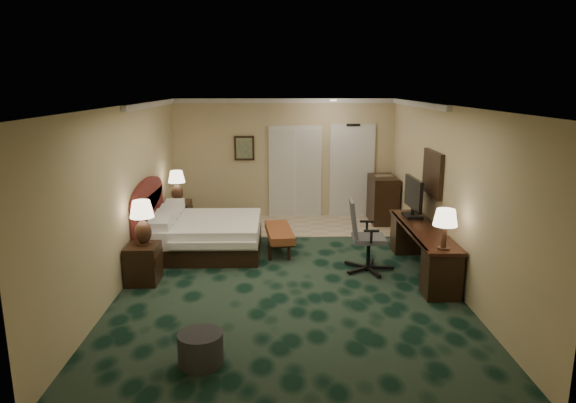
{
  "coord_description": "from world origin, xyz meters",
  "views": [
    {
      "loc": [
        -0.15,
        -7.85,
        3.02
      ],
      "look_at": [
        0.02,
        0.6,
        1.07
      ],
      "focal_mm": 32.0,
      "sensor_mm": 36.0,
      "label": 1
    }
  ],
  "objects_px": {
    "bed": "(207,236)",
    "desk_chair": "(369,236)",
    "minibar": "(383,199)",
    "nightstand_near": "(143,264)",
    "desk": "(422,250)",
    "tv": "(413,198)",
    "ottoman": "(201,348)",
    "nightstand_far": "(178,217)",
    "bed_bench": "(279,240)",
    "lamp_far": "(177,186)",
    "lamp_near": "(143,223)"
  },
  "relations": [
    {
      "from": "tv",
      "to": "desk_chair",
      "type": "xyz_separation_m",
      "value": [
        -0.87,
        -0.64,
        -0.49
      ]
    },
    {
      "from": "lamp_far",
      "to": "tv",
      "type": "height_order",
      "value": "tv"
    },
    {
      "from": "nightstand_near",
      "to": "tv",
      "type": "distance_m",
      "value": 4.65
    },
    {
      "from": "bed_bench",
      "to": "desk_chair",
      "type": "relative_size",
      "value": 1.05
    },
    {
      "from": "nightstand_far",
      "to": "desk",
      "type": "relative_size",
      "value": 0.26
    },
    {
      "from": "nightstand_near",
      "to": "desk",
      "type": "height_order",
      "value": "desk"
    },
    {
      "from": "lamp_far",
      "to": "desk",
      "type": "distance_m",
      "value": 5.04
    },
    {
      "from": "desk",
      "to": "tv",
      "type": "xyz_separation_m",
      "value": [
        0.0,
        0.71,
        0.72
      ]
    },
    {
      "from": "lamp_far",
      "to": "bed_bench",
      "type": "relative_size",
      "value": 0.51
    },
    {
      "from": "bed",
      "to": "ottoman",
      "type": "bearing_deg",
      "value": -83.6
    },
    {
      "from": "desk",
      "to": "tv",
      "type": "bearing_deg",
      "value": 89.77
    },
    {
      "from": "bed_bench",
      "to": "lamp_far",
      "type": "bearing_deg",
      "value": 142.5
    },
    {
      "from": "desk_chair",
      "to": "minibar",
      "type": "relative_size",
      "value": 1.16
    },
    {
      "from": "desk",
      "to": "desk_chair",
      "type": "xyz_separation_m",
      "value": [
        -0.86,
        0.07,
        0.23
      ]
    },
    {
      "from": "tv",
      "to": "desk",
      "type": "bearing_deg",
      "value": -91.91
    },
    {
      "from": "nightstand_near",
      "to": "bed_bench",
      "type": "bearing_deg",
      "value": 35.19
    },
    {
      "from": "nightstand_far",
      "to": "bed",
      "type": "bearing_deg",
      "value": -57.86
    },
    {
      "from": "minibar",
      "to": "lamp_far",
      "type": "bearing_deg",
      "value": -170.42
    },
    {
      "from": "bed",
      "to": "tv",
      "type": "xyz_separation_m",
      "value": [
        3.65,
        -0.38,
        0.78
      ]
    },
    {
      "from": "bed",
      "to": "desk_chair",
      "type": "bearing_deg",
      "value": -20.08
    },
    {
      "from": "bed",
      "to": "desk_chair",
      "type": "distance_m",
      "value": 2.98
    },
    {
      "from": "lamp_near",
      "to": "lamp_far",
      "type": "relative_size",
      "value": 1.08
    },
    {
      "from": "lamp_near",
      "to": "tv",
      "type": "relative_size",
      "value": 0.77
    },
    {
      "from": "nightstand_far",
      "to": "lamp_near",
      "type": "bearing_deg",
      "value": -90.07
    },
    {
      "from": "ottoman",
      "to": "tv",
      "type": "xyz_separation_m",
      "value": [
        3.21,
        3.5,
        0.91
      ]
    },
    {
      "from": "nightstand_near",
      "to": "ottoman",
      "type": "xyz_separation_m",
      "value": [
        1.23,
        -2.41,
        -0.12
      ]
    },
    {
      "from": "desk",
      "to": "nightstand_far",
      "type": "bearing_deg",
      "value": 152.27
    },
    {
      "from": "bed_bench",
      "to": "tv",
      "type": "relative_size",
      "value": 1.39
    },
    {
      "from": "nightstand_near",
      "to": "lamp_near",
      "type": "bearing_deg",
      "value": 66.66
    },
    {
      "from": "ottoman",
      "to": "desk_chair",
      "type": "xyz_separation_m",
      "value": [
        2.35,
        2.87,
        0.42
      ]
    },
    {
      "from": "desk_chair",
      "to": "minibar",
      "type": "height_order",
      "value": "desk_chair"
    },
    {
      "from": "ottoman",
      "to": "bed_bench",
      "type": "bearing_deg",
      "value": 77.28
    },
    {
      "from": "minibar",
      "to": "bed",
      "type": "bearing_deg",
      "value": -150.92
    },
    {
      "from": "nightstand_near",
      "to": "lamp_near",
      "type": "relative_size",
      "value": 0.87
    },
    {
      "from": "lamp_near",
      "to": "tv",
      "type": "bearing_deg",
      "value": 13.28
    },
    {
      "from": "lamp_far",
      "to": "tv",
      "type": "distance_m",
      "value": 4.72
    },
    {
      "from": "lamp_near",
      "to": "minibar",
      "type": "bearing_deg",
      "value": 38.03
    },
    {
      "from": "nightstand_near",
      "to": "bed_bench",
      "type": "height_order",
      "value": "nightstand_near"
    },
    {
      "from": "lamp_near",
      "to": "desk_chair",
      "type": "height_order",
      "value": "lamp_near"
    },
    {
      "from": "bed",
      "to": "desk",
      "type": "height_order",
      "value": "desk"
    },
    {
      "from": "lamp_near",
      "to": "nightstand_far",
      "type": "bearing_deg",
      "value": 89.93
    },
    {
      "from": "desk",
      "to": "desk_chair",
      "type": "bearing_deg",
      "value": 175.18
    },
    {
      "from": "bed",
      "to": "nightstand_far",
      "type": "relative_size",
      "value": 2.91
    },
    {
      "from": "nightstand_near",
      "to": "bed_bench",
      "type": "xyz_separation_m",
      "value": [
        2.12,
        1.49,
        -0.09
      ]
    },
    {
      "from": "lamp_near",
      "to": "bed_bench",
      "type": "xyz_separation_m",
      "value": [
        2.1,
        1.45,
        -0.74
      ]
    },
    {
      "from": "nightstand_near",
      "to": "desk",
      "type": "distance_m",
      "value": 4.46
    },
    {
      "from": "bed",
      "to": "desk_chair",
      "type": "height_order",
      "value": "desk_chair"
    },
    {
      "from": "nightstand_far",
      "to": "minibar",
      "type": "distance_m",
      "value": 4.47
    },
    {
      "from": "lamp_near",
      "to": "tv",
      "type": "height_order",
      "value": "tv"
    },
    {
      "from": "ottoman",
      "to": "desk",
      "type": "relative_size",
      "value": 0.2
    }
  ]
}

